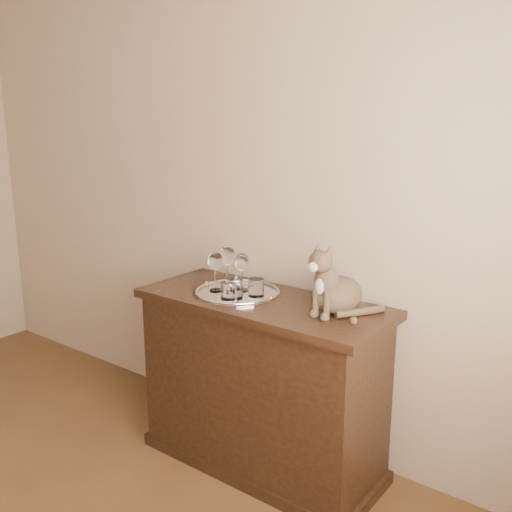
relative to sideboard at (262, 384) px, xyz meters
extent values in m
cube|color=#C0AC90|center=(-0.60, 0.31, 0.93)|extent=(4.00, 0.10, 2.70)
cylinder|color=white|center=(-0.14, -0.01, 0.43)|extent=(0.40, 0.40, 0.01)
cylinder|color=white|center=(-0.10, -0.09, 0.48)|extent=(0.08, 0.08, 0.09)
cylinder|color=white|center=(-0.11, -0.11, 0.47)|extent=(0.07, 0.07, 0.08)
cylinder|color=silver|center=(-0.04, 0.00, 0.47)|extent=(0.07, 0.07, 0.08)
camera|label=1|loc=(1.49, -2.02, 1.24)|focal=40.00mm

